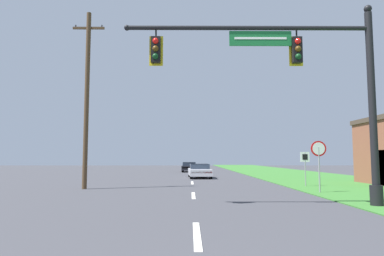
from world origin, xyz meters
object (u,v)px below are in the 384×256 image
car_ahead (200,171)px  utility_pole_near (87,96)px  far_car (189,167)px  signal_mast (309,82)px  route_sign_post (305,161)px  stop_sign (319,155)px

car_ahead → utility_pole_near: bearing=-121.8°
far_car → signal_mast: bearing=-82.0°
utility_pole_near → route_sign_post: bearing=6.7°
signal_mast → car_ahead: (-3.45, 17.71, -3.82)m
far_car → utility_pole_near: utility_pole_near is taller
stop_sign → signal_mast: bearing=-113.6°
stop_sign → route_sign_post: stop_sign is taller
car_ahead → stop_sign: size_ratio=1.86×
far_car → route_sign_post: (7.03, -22.67, 0.92)m
car_ahead → route_sign_post: route_sign_post is taller
stop_sign → route_sign_post: size_ratio=1.23×
car_ahead → far_car: 13.46m
stop_sign → car_ahead: bearing=113.0°
car_ahead → far_car: size_ratio=0.99×
car_ahead → utility_pole_near: size_ratio=0.46×
car_ahead → utility_pole_near: utility_pole_near is taller
car_ahead → far_car: same height
far_car → route_sign_post: size_ratio=2.31×
utility_pole_near → car_ahead: bearing=58.2°
route_sign_post → signal_mast: bearing=-107.3°
signal_mast → far_car: signal_mast is taller
signal_mast → route_sign_post: (2.63, 8.46, -2.90)m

